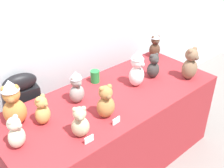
# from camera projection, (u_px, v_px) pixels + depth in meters

# --- Properties ---
(wall_back) EXTENTS (7.00, 0.08, 2.60)m
(wall_back) POSITION_uv_depth(u_px,v_px,m) (63.00, 12.00, 2.37)
(wall_back) COLOR silver
(wall_back) RESTS_ON ground_plane
(display_table) EXTENTS (1.90, 0.79, 0.74)m
(display_table) POSITION_uv_depth(u_px,v_px,m) (112.00, 131.00, 2.44)
(display_table) COLOR maroon
(display_table) RESTS_ON ground_plane
(instrument_case) EXTENTS (0.29, 0.16, 0.93)m
(instrument_case) POSITION_uv_depth(u_px,v_px,m) (27.00, 120.00, 2.42)
(instrument_case) COLOR black
(instrument_case) RESTS_ON ground_plane
(teddy_bear_mocha) EXTENTS (0.15, 0.14, 0.30)m
(teddy_bear_mocha) POSITION_uv_depth(u_px,v_px,m) (190.00, 65.00, 2.44)
(teddy_bear_mocha) COLOR #7F6047
(teddy_bear_mocha) RESTS_ON display_table
(teddy_bear_snow) EXTENTS (0.17, 0.15, 0.32)m
(teddy_bear_snow) POSITION_uv_depth(u_px,v_px,m) (137.00, 69.00, 2.32)
(teddy_bear_snow) COLOR white
(teddy_bear_snow) RESTS_ON display_table
(teddy_bear_ash) EXTENTS (0.13, 0.11, 0.27)m
(teddy_bear_ash) POSITION_uv_depth(u_px,v_px,m) (77.00, 87.00, 2.12)
(teddy_bear_ash) COLOR gray
(teddy_bear_ash) RESTS_ON display_table
(teddy_bear_ginger) EXTENTS (0.20, 0.19, 0.35)m
(teddy_bear_ginger) POSITION_uv_depth(u_px,v_px,m) (13.00, 103.00, 1.87)
(teddy_bear_ginger) COLOR #D17F3D
(teddy_bear_ginger) RESTS_ON display_table
(teddy_bear_cream) EXTENTS (0.15, 0.15, 0.23)m
(teddy_bear_cream) POSITION_uv_depth(u_px,v_px,m) (16.00, 133.00, 1.70)
(teddy_bear_cream) COLOR beige
(teddy_bear_cream) RESTS_ON display_table
(teddy_bear_honey) EXTENTS (0.15, 0.14, 0.23)m
(teddy_bear_honey) POSITION_uv_depth(u_px,v_px,m) (42.00, 111.00, 1.90)
(teddy_bear_honey) COLOR tan
(teddy_bear_honey) RESTS_ON display_table
(teddy_bear_caramel) EXTENTS (0.16, 0.14, 0.27)m
(teddy_bear_caramel) POSITION_uv_depth(u_px,v_px,m) (106.00, 102.00, 1.96)
(teddy_bear_caramel) COLOR #B27A42
(teddy_bear_caramel) RESTS_ON display_table
(teddy_bear_sand) EXTENTS (0.15, 0.15, 0.23)m
(teddy_bear_sand) POSITION_uv_depth(u_px,v_px,m) (80.00, 123.00, 1.79)
(teddy_bear_sand) COLOR #CCB78E
(teddy_bear_sand) RESTS_ON display_table
(teddy_bear_cocoa) EXTENTS (0.15, 0.14, 0.26)m
(teddy_bear_cocoa) POSITION_uv_depth(u_px,v_px,m) (155.00, 45.00, 2.84)
(teddy_bear_cocoa) COLOR #4C3323
(teddy_bear_cocoa) RESTS_ON display_table
(teddy_bear_charcoal) EXTENTS (0.14, 0.12, 0.24)m
(teddy_bear_charcoal) POSITION_uv_depth(u_px,v_px,m) (153.00, 66.00, 2.47)
(teddy_bear_charcoal) COLOR #383533
(teddy_bear_charcoal) RESTS_ON display_table
(party_cup_green) EXTENTS (0.08, 0.08, 0.11)m
(party_cup_green) POSITION_uv_depth(u_px,v_px,m) (95.00, 76.00, 2.42)
(party_cup_green) COLOR #238C3D
(party_cup_green) RESTS_ON display_table
(name_card_front_left) EXTENTS (0.07, 0.01, 0.05)m
(name_card_front_left) POSITION_uv_depth(u_px,v_px,m) (89.00, 139.00, 1.77)
(name_card_front_left) COLOR white
(name_card_front_left) RESTS_ON display_table
(name_card_front_middle) EXTENTS (0.07, 0.01, 0.05)m
(name_card_front_middle) POSITION_uv_depth(u_px,v_px,m) (116.00, 121.00, 1.94)
(name_card_front_middle) COLOR white
(name_card_front_middle) RESTS_ON display_table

